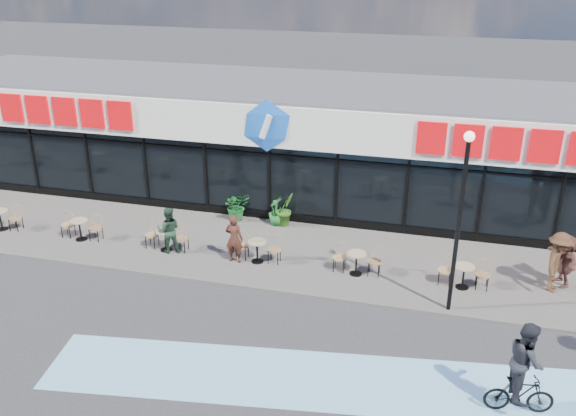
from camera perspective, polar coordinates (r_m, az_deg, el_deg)
The scene contains 19 objects.
ground at distance 17.38m, azimuth -8.21°, elevation -10.57°, with size 120.00×120.00×0.00m, color #28282B.
sidewalk at distance 20.97m, azimuth -3.58°, elevation -3.84°, with size 44.00×5.00×0.10m, color #544E4B.
bike_lane at distance 15.27m, azimuth 4.11°, elevation -15.83°, with size 14.00×2.20×0.01m, color #6FA8D1.
building at distance 24.94m, azimuth 0.14°, elevation 6.42°, with size 30.60×6.57×4.75m.
lamp_post at distance 16.77m, azimuth 15.84°, elevation -0.09°, with size 0.28×0.28×5.25m.
bistro_set_1 at distance 24.43m, azimuth -25.20°, elevation -0.76°, with size 1.54×0.62×0.90m.
bistro_set_2 at distance 22.56m, azimuth -18.78°, elevation -1.65°, with size 1.54×0.62×0.90m.
bistro_set_3 at distance 21.03m, azimuth -11.31°, elevation -2.66°, with size 1.54×0.62×0.90m.
bistro_set_4 at distance 19.92m, azimuth -2.83°, elevation -3.75°, with size 1.54×0.62×0.90m.
bistro_set_5 at distance 19.29m, azimuth 6.45°, elevation -4.84°, with size 1.54×0.62×0.90m.
bistro_set_6 at distance 19.20m, azimuth 16.11°, elevation -5.84°, with size 1.54×0.62×0.90m.
potted_plant_left at distance 22.90m, azimuth -4.82°, elevation 0.19°, with size 0.97×0.84×1.07m, color #175320.
potted_plant_mid at distance 22.33m, azimuth -0.24°, elevation -0.10°, with size 0.69×0.56×1.25m, color #305E1A.
potted_plant_right at distance 22.39m, azimuth -1.10°, elevation -0.30°, with size 0.59×0.59×1.06m, color #1A5B22.
patron_left at distance 19.76m, azimuth -5.06°, elevation -2.87°, with size 0.60×0.39×1.64m, color #3D1D15.
patron_right at distance 20.69m, azimuth -11.09°, elevation -2.04°, with size 0.78×0.61×1.60m, color #1C3324.
pedestrian_a at distance 20.22m, azimuth 24.51°, elevation -4.46°, with size 1.51×0.48×1.63m, color brown.
pedestrian_b at distance 19.69m, azimuth 23.89°, elevation -4.66°, with size 1.22×0.70×1.89m, color #412717.
cyclist_a at distance 14.69m, azimuth 21.17°, elevation -14.14°, with size 1.59×1.01×2.33m.
Camera 1 is at (5.95, -13.16, 9.68)m, focal length 38.00 mm.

